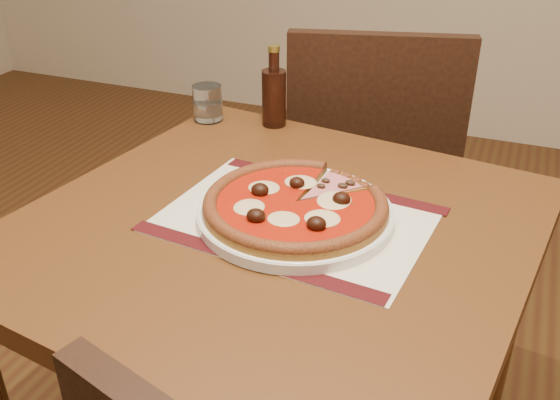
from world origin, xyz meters
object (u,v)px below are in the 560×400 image
(plate, at_px, (295,214))
(pizza, at_px, (295,203))
(chair_far, at_px, (371,168))
(table, at_px, (276,272))
(bottle, at_px, (274,95))
(water_glass, at_px, (208,103))

(plate, relative_size, pizza, 1.07)
(plate, bearing_deg, chair_far, 92.96)
(table, distance_m, chair_far, 0.71)
(plate, xyz_separation_m, bottle, (-0.19, 0.37, 0.06))
(table, distance_m, water_glass, 0.50)
(chair_far, height_order, bottle, bottle)
(plate, height_order, bottle, bottle)
(table, bearing_deg, plate, 32.18)
(chair_far, height_order, plate, chair_far)
(chair_far, bearing_deg, water_glass, 33.77)
(plate, distance_m, bottle, 0.42)
(table, bearing_deg, pizza, 31.92)
(chair_far, height_order, water_glass, chair_far)
(bottle, bearing_deg, chair_far, 63.63)
(bottle, bearing_deg, water_glass, -169.32)
(plate, relative_size, water_glass, 4.03)
(pizza, bearing_deg, bottle, 117.29)
(table, relative_size, bottle, 5.09)
(chair_far, relative_size, pizza, 3.04)
(water_glass, bearing_deg, plate, -45.00)
(table, height_order, chair_far, chair_far)
(chair_far, bearing_deg, table, 76.14)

